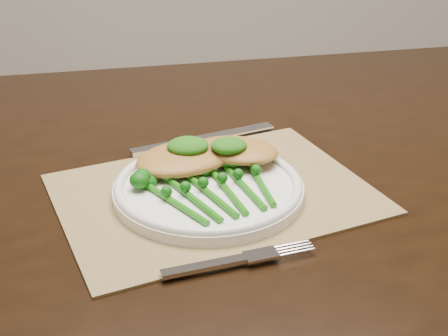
{
  "coord_description": "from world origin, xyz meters",
  "views": [
    {
      "loc": [
        -0.0,
        -0.99,
        1.15
      ],
      "look_at": [
        0.06,
        -0.26,
        0.78
      ],
      "focal_mm": 50.0,
      "sensor_mm": 36.0,
      "label": 1
    }
  ],
  "objects": [
    {
      "name": "knife",
      "position": [
        0.02,
        -0.12,
        0.76
      ],
      "size": [
        0.23,
        0.1,
        0.01
      ],
      "rotation": [
        0.0,
        0.0,
        0.37
      ],
      "color": "silver",
      "rests_on": "placemat"
    },
    {
      "name": "placemat",
      "position": [
        0.05,
        -0.28,
        0.75
      ],
      "size": [
        0.47,
        0.41,
        0.0
      ],
      "primitive_type": "cube",
      "rotation": [
        0.0,
        0.0,
        0.34
      ],
      "color": "olive",
      "rests_on": "dining_table"
    },
    {
      "name": "chicken_fillet_left",
      "position": [
        0.01,
        -0.23,
        0.78
      ],
      "size": [
        0.17,
        0.15,
        0.03
      ],
      "primitive_type": "ellipsoid",
      "rotation": [
        0.0,
        0.0,
        0.44
      ],
      "color": "#AE7732",
      "rests_on": "dinner_plate"
    },
    {
      "name": "chicken_fillet_right",
      "position": [
        0.08,
        -0.22,
        0.79
      ],
      "size": [
        0.14,
        0.12,
        0.02
      ],
      "primitive_type": "ellipsoid",
      "rotation": [
        0.0,
        0.0,
        -0.41
      ],
      "color": "#AE7732",
      "rests_on": "dinner_plate"
    },
    {
      "name": "pesto_dollop_right",
      "position": [
        0.07,
        -0.23,
        0.8
      ],
      "size": [
        0.05,
        0.04,
        0.02
      ],
      "primitive_type": "ellipsoid",
      "color": "#14490A",
      "rests_on": "chicken_fillet_right"
    },
    {
      "name": "fork",
      "position": [
        0.07,
        -0.43,
        0.76
      ],
      "size": [
        0.17,
        0.06,
        0.01
      ],
      "rotation": [
        0.0,
        0.0,
        0.24
      ],
      "color": "silver",
      "rests_on": "placemat"
    },
    {
      "name": "pesto_dollop_left",
      "position": [
        0.01,
        -0.22,
        0.8
      ],
      "size": [
        0.06,
        0.05,
        0.02
      ],
      "primitive_type": "ellipsoid",
      "color": "#14490A",
      "rests_on": "chicken_fillet_left"
    },
    {
      "name": "dinner_plate",
      "position": [
        0.04,
        -0.28,
        0.76
      ],
      "size": [
        0.25,
        0.25,
        0.02
      ],
      "color": "white",
      "rests_on": "placemat"
    },
    {
      "name": "broccolini_bundle",
      "position": [
        0.05,
        -0.31,
        0.77
      ],
      "size": [
        0.19,
        0.2,
        0.04
      ],
      "rotation": [
        0.0,
        0.0,
        0.39
      ],
      "color": "#17620D",
      "rests_on": "dinner_plate"
    }
  ]
}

